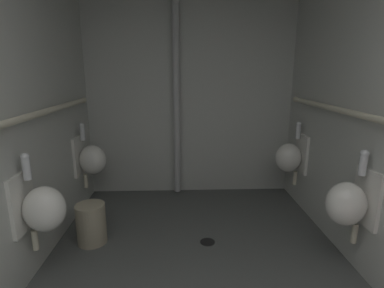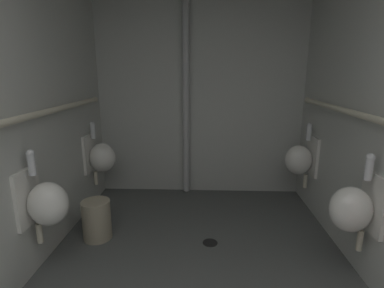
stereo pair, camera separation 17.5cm
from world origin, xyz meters
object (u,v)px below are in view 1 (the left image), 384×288
object	(u,v)px
standpipe_back_wall	(176,95)
urinal_left_mid	(41,208)
floor_drain	(208,242)
urinal_left_far	(91,159)
urinal_right_mid	(349,202)
urinal_right_far	(290,157)
waste_bin	(91,224)

from	to	relation	value
standpipe_back_wall	urinal_left_mid	bearing A→B (deg)	-120.32
urinal_left_mid	floor_drain	size ratio (longest dim) A/B	5.39
urinal_left_far	urinal_left_mid	bearing A→B (deg)	-90.00
urinal_right_mid	floor_drain	bearing A→B (deg)	155.55
urinal_right_mid	urinal_right_far	size ratio (longest dim) A/B	1.00
waste_bin	urinal_left_mid	bearing A→B (deg)	-109.43
urinal_right_mid	standpipe_back_wall	bearing A→B (deg)	128.43
standpipe_back_wall	floor_drain	distance (m)	1.77
urinal_left_far	urinal_right_mid	bearing A→B (deg)	-28.39
urinal_right_far	standpipe_back_wall	size ratio (longest dim) A/B	0.30
standpipe_back_wall	waste_bin	world-z (taller)	standpipe_back_wall
urinal_right_far	urinal_right_mid	bearing A→B (deg)	-90.00
urinal_left_mid	urinal_left_far	bearing A→B (deg)	90.00
urinal_right_mid	urinal_right_far	bearing A→B (deg)	90.00
urinal_left_mid	standpipe_back_wall	xyz separation A→B (m)	(0.97, 1.66, 0.68)
urinal_right_mid	standpipe_back_wall	xyz separation A→B (m)	(-1.32, 1.66, 0.68)
urinal_left_mid	urinal_right_far	distance (m)	2.60
standpipe_back_wall	urinal_right_mid	bearing A→B (deg)	-51.57
urinal_right_mid	urinal_left_mid	bearing A→B (deg)	179.96
standpipe_back_wall	floor_drain	size ratio (longest dim) A/B	17.94
standpipe_back_wall	waste_bin	bearing A→B (deg)	-124.53
urinal_left_far	standpipe_back_wall	bearing A→B (deg)	23.59
waste_bin	standpipe_back_wall	bearing A→B (deg)	55.47
urinal_left_far	floor_drain	size ratio (longest dim) A/B	5.39
floor_drain	urinal_right_far	bearing A→B (deg)	36.96
urinal_left_mid	urinal_left_far	xyz separation A→B (m)	(0.00, 1.24, 0.00)
urinal_left_far	waste_bin	xyz separation A→B (m)	(0.18, -0.72, -0.41)
urinal_left_mid	standpipe_back_wall	size ratio (longest dim) A/B	0.30
standpipe_back_wall	floor_drain	xyz separation A→B (m)	(0.29, -1.20, -1.28)
urinal_left_mid	waste_bin	world-z (taller)	urinal_left_mid
urinal_right_far	waste_bin	bearing A→B (deg)	-161.04
urinal_left_far	floor_drain	distance (m)	1.60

